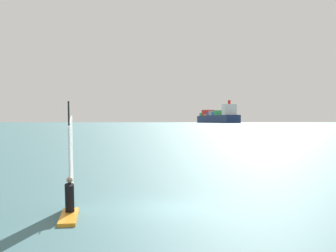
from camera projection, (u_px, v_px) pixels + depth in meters
The scene contains 3 objects.
ground_plane at pixel (171, 208), 16.19m from camera, with size 4000.00×4000.00×0.00m, color #386066.
windsurfer at pixel (70, 185), 15.08m from camera, with size 1.41×3.49×4.11m.
cargo_ship at pixel (217, 117), 692.91m from camera, with size 76.62×160.55×34.38m.
Camera 1 is at (2.38, -15.97, 3.36)m, focal length 45.05 mm.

